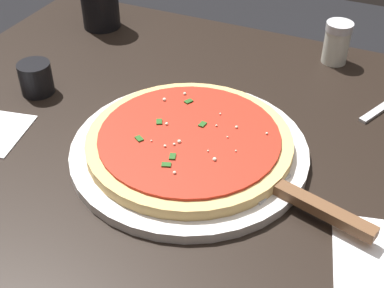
{
  "coord_description": "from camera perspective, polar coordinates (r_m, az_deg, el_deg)",
  "views": [
    {
      "loc": [
        -0.24,
        0.53,
        1.24
      ],
      "look_at": [
        -0.0,
        0.02,
        0.79
      ],
      "focal_mm": 49.65,
      "sensor_mm": 36.0,
      "label": 1
    }
  ],
  "objects": [
    {
      "name": "parmesan_shaker",
      "position": [
        0.97,
        15.29,
        10.49
      ],
      "size": [
        0.05,
        0.05,
        0.07
      ],
      "color": "silver",
      "rests_on": "restaurant_table"
    },
    {
      "name": "serving_plate",
      "position": [
        0.73,
        0.0,
        -0.8
      ],
      "size": [
        0.33,
        0.33,
        0.01
      ],
      "primitive_type": "cylinder",
      "color": "white",
      "rests_on": "restaurant_table"
    },
    {
      "name": "pizza_server",
      "position": [
        0.66,
        10.86,
        -5.52
      ],
      "size": [
        0.22,
        0.1,
        0.01
      ],
      "color": "silver",
      "rests_on": "serving_plate"
    },
    {
      "name": "cup_small_sauce",
      "position": [
        0.89,
        -16.42,
        6.8
      ],
      "size": [
        0.05,
        0.05,
        0.05
      ],
      "primitive_type": "cylinder",
      "color": "black",
      "rests_on": "restaurant_table"
    },
    {
      "name": "pizza",
      "position": [
        0.72,
        -0.0,
        0.23
      ],
      "size": [
        0.28,
        0.28,
        0.02
      ],
      "color": "#DBB26B",
      "rests_on": "serving_plate"
    },
    {
      "name": "restaurant_table",
      "position": [
        0.85,
        0.18,
        -8.54
      ],
      "size": [
        0.98,
        0.79,
        0.77
      ],
      "color": "black",
      "rests_on": "ground_plane"
    }
  ]
}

